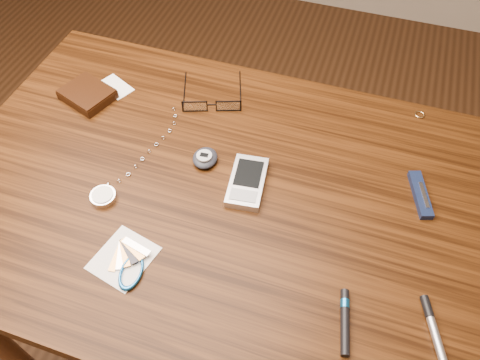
% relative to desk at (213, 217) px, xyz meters
% --- Properties ---
extents(ground, '(3.80, 3.80, 0.00)m').
position_rel_desk_xyz_m(ground, '(0.00, 0.00, -0.65)').
color(ground, '#472814').
rests_on(ground, ground).
extents(desk, '(1.00, 0.70, 0.75)m').
position_rel_desk_xyz_m(desk, '(0.00, 0.00, 0.00)').
color(desk, '#341908').
rests_on(desk, ground).
extents(wallet_and_card, '(0.15, 0.15, 0.02)m').
position_rel_desk_xyz_m(wallet_and_card, '(-0.33, 0.14, 0.11)').
color(wallet_and_card, black).
rests_on(wallet_and_card, desk).
extents(eyeglasses, '(0.16, 0.16, 0.03)m').
position_rel_desk_xyz_m(eyeglasses, '(-0.07, 0.20, 0.11)').
color(eyeglasses, black).
rests_on(eyeglasses, desk).
extents(gold_ring, '(0.03, 0.03, 0.00)m').
position_rel_desk_xyz_m(gold_ring, '(0.35, 0.32, 0.10)').
color(gold_ring, '#EABB76').
rests_on(gold_ring, desk).
extents(pocket_watch, '(0.07, 0.28, 0.01)m').
position_rel_desk_xyz_m(pocket_watch, '(-0.17, -0.08, 0.11)').
color(pocket_watch, silver).
rests_on(pocket_watch, desk).
extents(pda_phone, '(0.08, 0.12, 0.02)m').
position_rel_desk_xyz_m(pda_phone, '(0.06, 0.03, 0.11)').
color(pda_phone, silver).
rests_on(pda_phone, desk).
extents(pedometer, '(0.05, 0.06, 0.02)m').
position_rel_desk_xyz_m(pedometer, '(-0.03, 0.06, 0.11)').
color(pedometer, black).
rests_on(pedometer, desk).
extents(notepad_keys, '(0.11, 0.11, 0.01)m').
position_rel_desk_xyz_m(notepad_keys, '(-0.07, -0.19, 0.11)').
color(notepad_keys, white).
rests_on(notepad_keys, desk).
extents(pocket_knife, '(0.05, 0.10, 0.01)m').
position_rel_desk_xyz_m(pocket_knife, '(0.37, 0.10, 0.11)').
color(pocket_knife, '#101A32').
rests_on(pocket_knife, desk).
extents(silver_pen, '(0.07, 0.15, 0.01)m').
position_rel_desk_xyz_m(silver_pen, '(0.42, -0.16, 0.11)').
color(silver_pen, '#AFAFB3').
rests_on(silver_pen, desk).
extents(black_blue_pen, '(0.03, 0.10, 0.01)m').
position_rel_desk_xyz_m(black_blue_pen, '(0.28, -0.17, 0.11)').
color(black_blue_pen, black).
rests_on(black_blue_pen, desk).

